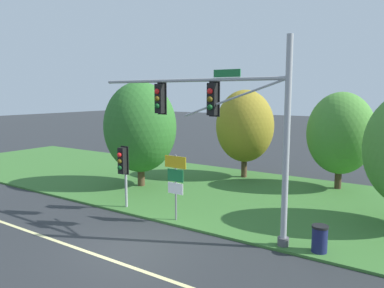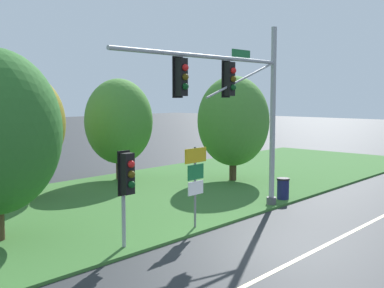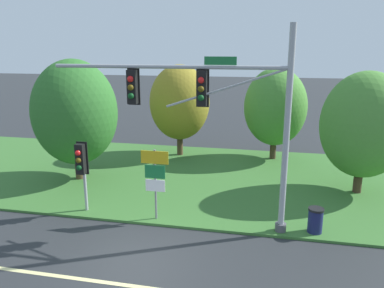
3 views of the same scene
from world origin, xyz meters
name	(u,v)px [view 3 (image 3 of 3)]	position (x,y,z in m)	size (l,w,h in m)	color
ground_plane	(134,262)	(0.00, 0.00, 0.00)	(160.00, 160.00, 0.00)	#282B2D
lane_stripe	(119,284)	(0.00, -1.20, 0.00)	(36.00, 0.16, 0.01)	beige
grass_verge	(189,176)	(0.00, 8.25, 0.05)	(48.00, 11.50, 0.10)	#386B2D
traffic_signal_mast	(218,108)	(2.22, 2.89, 4.57)	(8.67, 0.49, 7.29)	#9EA0A5
pedestrian_signal_near_kerb	(81,163)	(-3.22, 2.96, 2.19)	(0.46, 0.55, 2.92)	#9EA0A5
route_sign_post	(155,174)	(-0.17, 2.94, 1.92)	(1.07, 0.08, 2.81)	slate
tree_nearest_road	(75,113)	(-5.40, 6.64, 3.52)	(4.15, 4.15, 6.02)	#4C3823
tree_left_of_mast	(180,103)	(-1.42, 12.03, 3.38)	(3.65, 3.65, 5.57)	#4C3823
tree_behind_signpost	(275,107)	(4.29, 12.35, 3.24)	(3.66, 3.66, 5.43)	#423021
tree_mid_verge	(364,125)	(8.13, 7.56, 3.27)	(3.82, 3.82, 5.57)	#423021
trash_bin	(315,220)	(5.80, 3.06, 0.57)	(0.56, 0.56, 0.93)	#191E4C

